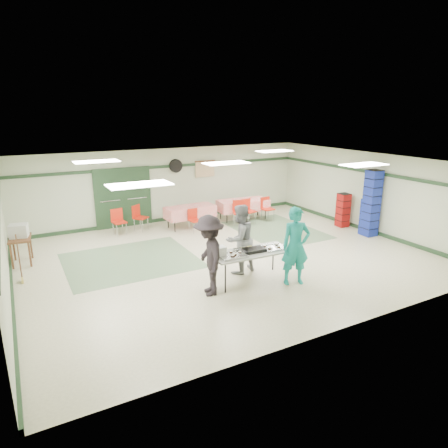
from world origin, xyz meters
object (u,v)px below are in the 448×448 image
chair_b (239,210)px  office_printer (19,231)px  volunteer_teal (296,246)px  volunteer_grey (240,239)px  chair_a (248,209)px  chair_d (194,218)px  crate_stack_red (343,210)px  printer_table (20,242)px  volunteer_dark (209,256)px  dining_table_b (190,211)px  serving_table (251,253)px  chair_loose_a (139,215)px  crate_stack_blue_b (371,203)px  broom (19,257)px  chair_c (266,206)px  dining_table_a (243,205)px  chair_loose_b (118,219)px  crate_stack_blue_a (368,217)px

chair_b → office_printer: size_ratio=2.00×
volunteer_teal → chair_b: bearing=92.4°
volunteer_grey → chair_a: bearing=-138.2°
chair_b → chair_d: (-1.78, -0.00, -0.06)m
crate_stack_red → printer_table: 10.41m
volunteer_dark → dining_table_b: volunteer_dark is taller
serving_table → crate_stack_red: crate_stack_red is taller
chair_a → crate_stack_red: bearing=-45.4°
serving_table → chair_loose_a: (-1.15, 5.47, -0.17)m
crate_stack_blue_b → serving_table: bearing=-167.3°
chair_loose_a → office_printer: office_printer is taller
broom → volunteer_grey: bearing=-10.1°
office_printer → broom: size_ratio=0.37×
office_printer → serving_table: bearing=-27.7°
chair_a → dining_table_b: bearing=155.1°
dining_table_b → chair_c: 2.95m
office_printer → broom: (-0.08, -1.38, -0.29)m
volunteer_teal → printer_table: (-5.73, 4.56, -0.31)m
chair_c → printer_table: bearing=179.3°
crate_stack_red → dining_table_b: bearing=152.1°
volunteer_dark → chair_loose_a: size_ratio=2.07×
crate_stack_red → chair_b: bearing=147.9°
dining_table_a → chair_loose_a: size_ratio=2.24×
chair_b → volunteer_grey: bearing=-98.0°
chair_a → chair_loose_a: size_ratio=1.02×
chair_loose_a → chair_loose_b: bearing=156.9°
chair_c → dining_table_b: bearing=164.8°
dining_table_b → crate_stack_red: crate_stack_red is taller
crate_stack_blue_b → broom: 10.48m
chair_a → crate_stack_blue_a: 4.17m
volunteer_dark → crate_stack_blue_b: size_ratio=0.84×
volunteer_dark → printer_table: volunteer_dark is taller
dining_table_b → chair_c: (2.89, -0.56, -0.03)m
chair_c → broom: (-8.44, -1.83, 0.09)m
serving_table → printer_table: size_ratio=2.29×
dining_table_a → dining_table_b: same height
volunteer_dark → crate_stack_blue_b: 6.78m
serving_table → chair_loose_b: bearing=111.3°
volunteer_teal → volunteer_dark: (-2.07, 0.46, -0.02)m
serving_table → crate_stack_blue_b: size_ratio=0.92×
dining_table_b → printer_table: dining_table_b is taller
volunteer_teal → office_printer: size_ratio=4.23×
serving_table → volunteer_dark: (-1.22, -0.17, 0.21)m
dining_table_a → crate_stack_blue_a: 4.52m
chair_c → printer_table: 8.38m
volunteer_grey → crate_stack_red: volunteer_grey is taller
volunteer_teal → volunteer_grey: (-0.82, 1.22, -0.05)m
crate_stack_blue_b → volunteer_teal: bearing=-158.0°
volunteer_grey → chair_b: 4.45m
crate_stack_red → crate_stack_blue_b: size_ratio=0.55×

